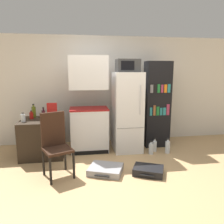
{
  "coord_description": "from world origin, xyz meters",
  "views": [
    {
      "loc": [
        -0.68,
        -3.06,
        1.67
      ],
      "look_at": [
        -0.06,
        0.85,
        0.91
      ],
      "focal_mm": 35.0,
      "sensor_mm": 36.0,
      "label": 1
    }
  ],
  "objects": [
    {
      "name": "ground_plane",
      "position": [
        0.0,
        0.0,
        0.0
      ],
      "size": [
        24.0,
        24.0,
        0.0
      ],
      "primitive_type": "plane",
      "color": "tan"
    },
    {
      "name": "wall_back",
      "position": [
        0.2,
        2.0,
        1.21
      ],
      "size": [
        6.4,
        0.1,
        2.42
      ],
      "color": "silver",
      "rests_on": "ground_plane"
    },
    {
      "name": "side_table",
      "position": [
        -1.38,
        1.22,
        0.36
      ],
      "size": [
        0.8,
        0.76,
        0.73
      ],
      "color": "#2D2319",
      "rests_on": "ground_plane"
    },
    {
      "name": "kitchen_hutch",
      "position": [
        -0.46,
        1.35,
        0.89
      ],
      "size": [
        0.78,
        0.52,
        1.94
      ],
      "color": "white",
      "rests_on": "ground_plane"
    },
    {
      "name": "refrigerator",
      "position": [
        0.32,
        1.28,
        0.81
      ],
      "size": [
        0.56,
        0.67,
        1.63
      ],
      "color": "white",
      "rests_on": "ground_plane"
    },
    {
      "name": "microwave",
      "position": [
        0.32,
        1.28,
        1.75
      ],
      "size": [
        0.45,
        0.37,
        0.25
      ],
      "color": "#333333",
      "rests_on": "refrigerator"
    },
    {
      "name": "bookshelf",
      "position": [
        1.02,
        1.44,
        0.93
      ],
      "size": [
        0.54,
        0.34,
        1.85
      ],
      "color": "black",
      "rests_on": "ground_plane"
    },
    {
      "name": "bottle_wine_dark",
      "position": [
        -1.31,
        1.03,
        0.84
      ],
      "size": [
        0.07,
        0.07,
        0.28
      ],
      "color": "black",
      "rests_on": "side_table"
    },
    {
      "name": "bottle_ketchup_red",
      "position": [
        -1.59,
        1.32,
        0.79
      ],
      "size": [
        0.07,
        0.07,
        0.16
      ],
      "color": "#AD1914",
      "rests_on": "side_table"
    },
    {
      "name": "bottle_olive_oil",
      "position": [
        -1.57,
        1.46,
        0.84
      ],
      "size": [
        0.08,
        0.08,
        0.27
      ],
      "color": "#566619",
      "rests_on": "side_table"
    },
    {
      "name": "bottle_clear_short",
      "position": [
        -1.69,
        1.09,
        0.8
      ],
      "size": [
        0.08,
        0.08,
        0.17
      ],
      "color": "silver",
      "rests_on": "side_table"
    },
    {
      "name": "bowl",
      "position": [
        -1.35,
        1.5,
        0.75
      ],
      "size": [
        0.16,
        0.16,
        0.04
      ],
      "color": "silver",
      "rests_on": "side_table"
    },
    {
      "name": "cereal_box",
      "position": [
        -1.19,
        1.34,
        0.88
      ],
      "size": [
        0.19,
        0.07,
        0.3
      ],
      "color": "red",
      "rests_on": "side_table"
    },
    {
      "name": "chair",
      "position": [
        -1.05,
        0.34,
        0.58
      ],
      "size": [
        0.53,
        0.53,
        1.02
      ],
      "rotation": [
        0.0,
        0.0,
        0.42
      ],
      "color": "black",
      "rests_on": "ground_plane"
    },
    {
      "name": "suitcase_large_flat",
      "position": [
        -0.26,
        0.27,
        0.05
      ],
      "size": [
        0.65,
        0.6,
        0.11
      ],
      "rotation": [
        0.0,
        0.0,
        -0.37
      ],
      "color": "#99999E",
      "rests_on": "ground_plane"
    },
    {
      "name": "suitcase_small_flat",
      "position": [
        0.42,
        0.12,
        0.06
      ],
      "size": [
        0.57,
        0.5,
        0.12
      ],
      "rotation": [
        0.0,
        0.0,
        -0.43
      ],
      "color": "black",
      "rests_on": "ground_plane"
    },
    {
      "name": "water_bottle_front",
      "position": [
        0.75,
        0.94,
        0.12
      ],
      "size": [
        0.1,
        0.1,
        0.28
      ],
      "color": "silver",
      "rests_on": "ground_plane"
    },
    {
      "name": "water_bottle_middle",
      "position": [
        0.87,
        1.08,
        0.12
      ],
      "size": [
        0.09,
        0.09,
        0.28
      ],
      "color": "silver",
      "rests_on": "ground_plane"
    },
    {
      "name": "water_bottle_back",
      "position": [
        1.1,
        0.94,
        0.13
      ],
      "size": [
        0.1,
        0.1,
        0.31
      ],
      "color": "silver",
      "rests_on": "ground_plane"
    }
  ]
}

